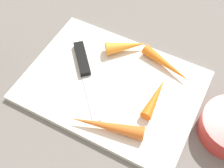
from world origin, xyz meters
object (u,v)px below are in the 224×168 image
object	(u,v)px
carrot_shortest	(127,46)
carrot_short	(155,97)
knife	(83,63)
carrot_longest	(106,126)
carrot_long	(167,65)
cutting_board	(112,86)

from	to	relation	value
carrot_shortest	carrot_short	bearing A→B (deg)	-78.55
knife	carrot_longest	distance (m)	0.16
knife	carrot_longest	size ratio (longest dim) A/B	1.15
carrot_long	carrot_shortest	xyz separation A→B (m)	(-0.10, 0.00, 0.00)
carrot_shortest	knife	bearing A→B (deg)	-167.18
carrot_longest	carrot_shortest	size ratio (longest dim) A/B	1.53
carrot_longest	carrot_short	bearing A→B (deg)	-133.18
carrot_longest	carrot_long	distance (m)	0.19
cutting_board	knife	world-z (taller)	knife
cutting_board	carrot_shortest	xyz separation A→B (m)	(-0.01, 0.10, 0.02)
cutting_board	carrot_longest	distance (m)	0.10
cutting_board	carrot_shortest	distance (m)	0.10
carrot_short	carrot_longest	xyz separation A→B (m)	(-0.06, -0.10, 0.00)
carrot_long	carrot_shortest	bearing A→B (deg)	-165.15
carrot_short	carrot_longest	size ratio (longest dim) A/B	0.69
carrot_short	carrot_longest	bearing A→B (deg)	151.10
cutting_board	carrot_short	world-z (taller)	carrot_short
cutting_board	carrot_short	distance (m)	0.10
carrot_shortest	cutting_board	bearing A→B (deg)	-120.23
carrot_short	carrot_long	bearing A→B (deg)	6.53
cutting_board	carrot_longest	world-z (taller)	carrot_longest
knife	carrot_longest	bearing A→B (deg)	4.90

